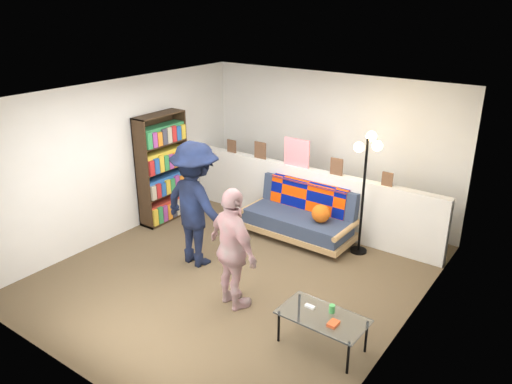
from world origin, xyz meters
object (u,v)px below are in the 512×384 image
at_px(bookshelf, 163,172).
at_px(coffee_table, 323,318).
at_px(person_right, 233,250).
at_px(futon_sofa, 301,216).
at_px(floor_lamp, 366,169).
at_px(person_left, 196,205).

height_order(bookshelf, coffee_table, bookshelf).
bearing_deg(bookshelf, coffee_table, -20.45).
relative_size(coffee_table, person_right, 0.62).
xyz_separation_m(futon_sofa, coffee_table, (1.53, -2.13, 0.02)).
height_order(coffee_table, floor_lamp, floor_lamp).
bearing_deg(floor_lamp, coffee_table, -75.40).
xyz_separation_m(floor_lamp, person_right, (-0.66, -2.17, -0.52)).
bearing_deg(floor_lamp, bookshelf, -165.09).
bearing_deg(person_left, bookshelf, -22.31).
bearing_deg(futon_sofa, person_left, -117.07).
bearing_deg(bookshelf, floor_lamp, 14.91).
distance_m(bookshelf, person_left, 1.63).
distance_m(futon_sofa, person_right, 2.13).
distance_m(person_left, person_right, 1.20).
bearing_deg(person_left, coffee_table, 171.39).
distance_m(bookshelf, coffee_table, 4.02).
xyz_separation_m(floor_lamp, person_left, (-1.73, -1.62, -0.40)).
relative_size(futon_sofa, person_right, 1.15).
height_order(bookshelf, person_left, bookshelf).
height_order(coffee_table, person_right, person_right).
relative_size(floor_lamp, person_right, 1.18).
relative_size(floor_lamp, person_left, 1.02).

